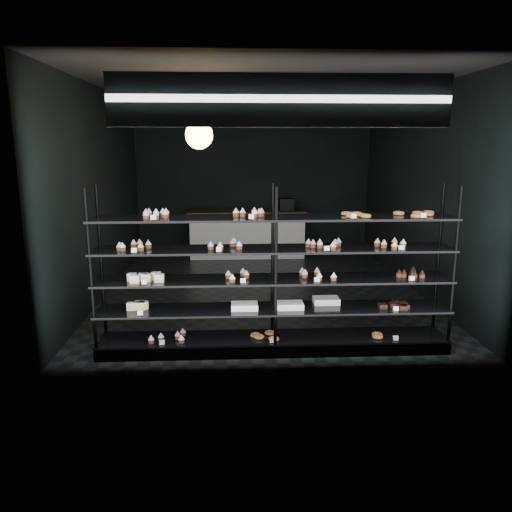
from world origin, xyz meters
name	(u,v)px	position (x,y,z in m)	size (l,w,h in m)	color
room	(262,192)	(0.00, 0.00, 1.60)	(5.01, 6.01, 3.20)	black
display_shelf	(272,298)	(-0.03, -2.45, 0.63)	(4.00, 0.50, 1.91)	black
signage	(281,100)	(0.00, -2.93, 2.75)	(3.30, 0.05, 0.50)	#0C103E
pendant_lamp	(199,135)	(-0.88, -1.44, 2.45)	(0.34, 0.34, 0.90)	black
service_counter	(248,233)	(-0.14, 2.50, 0.50)	(2.46, 0.65, 1.23)	silver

